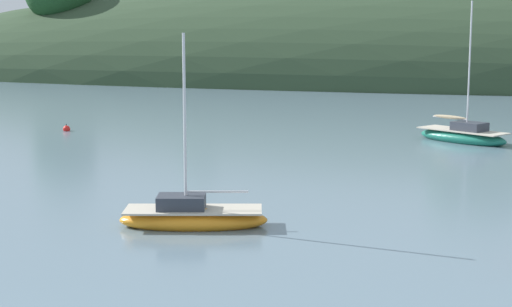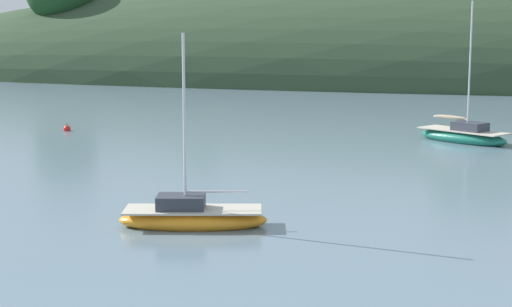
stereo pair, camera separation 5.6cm
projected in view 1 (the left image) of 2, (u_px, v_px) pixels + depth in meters
name	position (u px, v px, depth m)	size (l,w,h in m)	color
far_shoreline_hill	(407.00, 80.00, 93.99)	(150.00, 36.00, 27.42)	#2D422B
sailboat_blue_center	(463.00, 135.00, 44.68)	(5.61, 4.56, 7.94)	#196B56
sailboat_teal_outer	(192.00, 217.00, 25.80)	(5.03, 2.88, 6.34)	orange
mooring_buoy_inner	(67.00, 129.00, 49.37)	(0.44, 0.44, 0.54)	red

